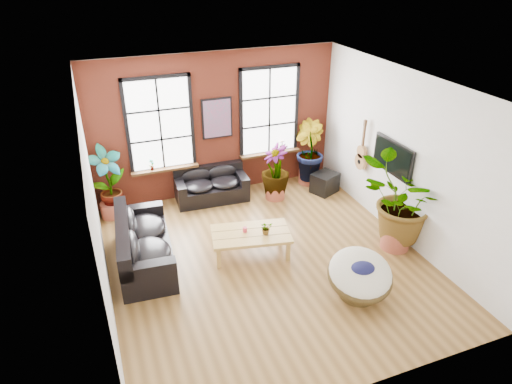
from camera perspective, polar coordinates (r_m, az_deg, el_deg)
room at (r=8.41m, az=1.11°, el=1.63°), size 6.04×6.54×3.54m
sofa_back at (r=11.27m, az=-5.65°, el=0.84°), size 1.78×0.94×0.80m
sofa_left at (r=9.19m, az=-14.15°, el=-6.37°), size 1.15×2.41×0.93m
coffee_table at (r=9.15m, az=-0.65°, el=-5.41°), size 1.70×1.18×0.60m
papasan_chair at (r=8.31m, az=12.87°, el=-10.12°), size 1.39×1.40×0.86m
poster at (r=10.99m, az=-4.89°, el=9.16°), size 0.74×0.06×0.98m
tv_wall_unit at (r=10.20m, az=15.63°, el=4.21°), size 0.13×1.86×1.20m
media_box at (r=11.70m, az=8.59°, el=1.14°), size 0.77×0.72×0.51m
pot_back_left at (r=11.06m, az=-17.61°, el=-2.10°), size 0.61×0.61×0.35m
pot_back_right at (r=12.15m, az=6.56°, el=1.98°), size 0.62×0.62×0.37m
pot_right_wall at (r=9.89m, az=17.03°, el=-5.56°), size 0.74×0.74×0.43m
pot_mid at (r=11.33m, az=2.41°, el=0.06°), size 0.48×0.48×0.35m
floor_plant_back_left at (r=10.70m, az=-18.02°, el=1.46°), size 1.00×0.86×1.59m
floor_plant_back_right at (r=11.84m, az=6.56°, el=5.17°), size 0.77×0.92×1.54m
floor_plant_right_wall at (r=9.51m, az=17.84°, el=-1.19°), size 1.73×1.54×1.79m
floor_plant_mid at (r=11.09m, az=2.45°, el=2.84°), size 0.77×0.77×1.26m
table_plant at (r=9.02m, az=1.27°, el=-4.52°), size 0.26×0.23×0.26m
sill_plant_left at (r=10.97m, az=-12.91°, el=3.35°), size 0.17×0.17×0.27m
sill_plant_right at (r=11.81m, az=3.32°, el=5.85°), size 0.19×0.19×0.27m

